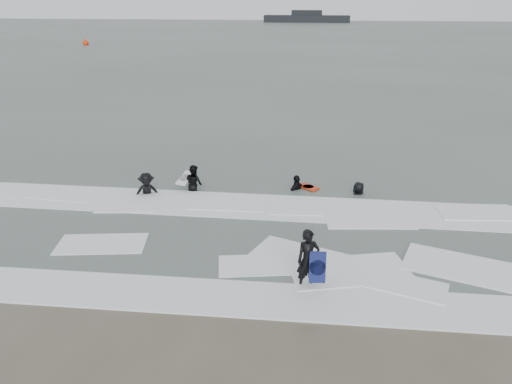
# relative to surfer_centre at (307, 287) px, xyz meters

# --- Properties ---
(ground) EXTENTS (320.00, 320.00, 0.00)m
(ground) POSITION_rel_surfer_centre_xyz_m (-2.12, -0.28, 0.00)
(ground) COLOR brown
(ground) RESTS_ON ground
(sea) EXTENTS (320.00, 320.00, 0.00)m
(sea) POSITION_rel_surfer_centre_xyz_m (-2.12, 79.72, 0.06)
(sea) COLOR #47544C
(sea) RESTS_ON ground
(surfer_centre) EXTENTS (0.81, 0.67, 1.90)m
(surfer_centre) POSITION_rel_surfer_centre_xyz_m (0.00, 0.00, 0.00)
(surfer_centre) COLOR black
(surfer_centre) RESTS_ON ground
(surfer_wading) EXTENTS (1.08, 1.04, 1.75)m
(surfer_wading) POSITION_rel_surfer_centre_xyz_m (-5.21, 7.28, 0.00)
(surfer_wading) COLOR black
(surfer_wading) RESTS_ON ground
(surfer_breaker) EXTENTS (1.40, 1.11, 1.89)m
(surfer_breaker) POSITION_rel_surfer_centre_xyz_m (-7.10, 6.45, 0.00)
(surfer_breaker) COLOR black
(surfer_breaker) RESTS_ON ground
(surfer_right_near) EXTENTS (1.01, 1.12, 1.84)m
(surfer_right_near) POSITION_rel_surfer_centre_xyz_m (-0.68, 7.97, 0.00)
(surfer_right_near) COLOR black
(surfer_right_near) RESTS_ON ground
(surfer_right_far) EXTENTS (0.98, 0.99, 1.73)m
(surfer_right_far) POSITION_rel_surfer_centre_xyz_m (2.02, 7.70, 0.00)
(surfer_right_far) COLOR black
(surfer_right_far) RESTS_ON ground
(surf_foam) EXTENTS (30.03, 9.06, 0.09)m
(surf_foam) POSITION_rel_surfer_centre_xyz_m (-2.12, 3.42, 0.04)
(surf_foam) COLOR white
(surf_foam) RESTS_ON ground
(bodyboards) EXTENTS (6.52, 8.93, 1.25)m
(bodyboards) POSITION_rel_surfer_centre_xyz_m (-1.86, 5.14, 0.50)
(bodyboards) COLOR #11184F
(bodyboards) RESTS_ON ground
(buoy) EXTENTS (1.00, 1.00, 1.65)m
(buoy) POSITION_rel_surfer_centre_xyz_m (-39.45, 70.80, 0.42)
(buoy) COLOR red
(buoy) RESTS_ON ground
(vessel_horizon) EXTENTS (25.87, 4.62, 3.51)m
(vessel_horizon) POSITION_rel_surfer_centre_xyz_m (-4.33, 148.06, 1.31)
(vessel_horizon) COLOR black
(vessel_horizon) RESTS_ON ground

